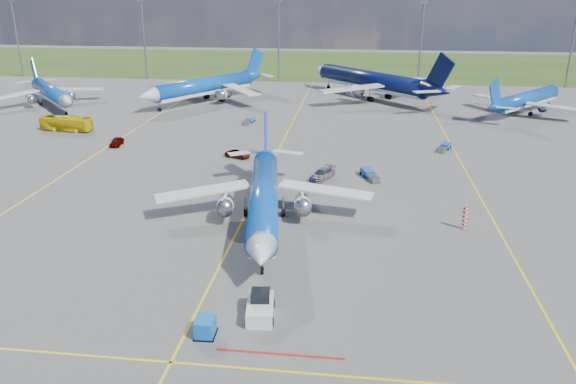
# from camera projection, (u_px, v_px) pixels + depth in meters

# --- Properties ---
(ground) EXTENTS (400.00, 400.00, 0.00)m
(ground) POSITION_uv_depth(u_px,v_px,m) (229.00, 247.00, 60.80)
(ground) COLOR #545452
(ground) RESTS_ON ground
(grass_strip) EXTENTS (400.00, 80.00, 0.01)m
(grass_strip) POSITION_uv_depth(u_px,v_px,m) (322.00, 64.00, 200.39)
(grass_strip) COLOR #2D4719
(grass_strip) RESTS_ON ground
(taxiway_lines) EXTENTS (60.25, 160.00, 0.02)m
(taxiway_lines) POSITION_uv_depth(u_px,v_px,m) (270.00, 169.00, 86.55)
(taxiway_lines) COLOR yellow
(taxiway_lines) RESTS_ON ground
(floodlight_masts) EXTENTS (202.20, 0.50, 22.70)m
(floodlight_masts) POSITION_uv_depth(u_px,v_px,m) (349.00, 38.00, 157.65)
(floodlight_masts) COLOR slate
(floodlight_masts) RESTS_ON ground
(warning_post) EXTENTS (0.50, 0.50, 3.00)m
(warning_post) POSITION_uv_depth(u_px,v_px,m) (465.00, 217.00, 64.71)
(warning_post) COLOR red
(warning_post) RESTS_ON ground
(bg_jet_nw) EXTENTS (44.12, 44.74, 9.35)m
(bg_jet_nw) POSITION_uv_depth(u_px,v_px,m) (53.00, 106.00, 131.15)
(bg_jet_nw) COLOR #0C48AD
(bg_jet_nw) RESTS_ON ground
(bg_jet_nnw) EXTENTS (49.46, 52.80, 11.06)m
(bg_jet_nnw) POSITION_uv_depth(u_px,v_px,m) (206.00, 102.00, 135.75)
(bg_jet_nnw) COLOR #0C48AD
(bg_jet_nnw) RESTS_ON ground
(bg_jet_n) EXTENTS (60.49, 61.13, 12.79)m
(bg_jet_n) POSITION_uv_depth(u_px,v_px,m) (370.00, 98.00, 140.22)
(bg_jet_n) COLOR #07103A
(bg_jet_n) RESTS_ON ground
(bg_jet_ne) EXTENTS (42.49, 43.41, 9.06)m
(bg_jet_ne) POSITION_uv_depth(u_px,v_px,m) (525.00, 113.00, 124.32)
(bg_jet_ne) COLOR #0C48AD
(bg_jet_ne) RESTS_ON ground
(main_airliner) EXTENTS (33.46, 40.92, 9.74)m
(main_airliner) POSITION_uv_depth(u_px,v_px,m) (264.00, 224.00, 66.71)
(main_airliner) COLOR #0C48AD
(main_airliner) RESTS_ON ground
(pushback_tug) EXTENTS (2.69, 6.05, 2.02)m
(pushback_tug) POSITION_uv_depth(u_px,v_px,m) (260.00, 307.00, 47.94)
(pushback_tug) COLOR silver
(pushback_tug) RESTS_ON ground
(uld_container) EXTENTS (1.55, 1.91, 1.49)m
(uld_container) POSITION_uv_depth(u_px,v_px,m) (205.00, 327.00, 45.26)
(uld_container) COLOR blue
(uld_container) RESTS_ON ground
(apron_bus) EXTENTS (10.63, 3.64, 2.90)m
(apron_bus) POSITION_uv_depth(u_px,v_px,m) (66.00, 124.00, 108.51)
(apron_bus) COLOR yellow
(apron_bus) RESTS_ON ground
(service_car_a) EXTENTS (2.08, 4.34, 1.43)m
(service_car_a) POSITION_uv_depth(u_px,v_px,m) (116.00, 142.00, 98.73)
(service_car_a) COLOR #999999
(service_car_a) RESTS_ON ground
(service_car_b) EXTENTS (4.74, 3.45, 1.20)m
(service_car_b) POSITION_uv_depth(u_px,v_px,m) (238.00, 154.00, 91.97)
(service_car_b) COLOR #999999
(service_car_b) RESTS_ON ground
(service_car_c) EXTENTS (4.09, 5.50, 1.48)m
(service_car_c) POSITION_uv_depth(u_px,v_px,m) (322.00, 174.00, 81.89)
(service_car_c) COLOR #999999
(service_car_c) RESTS_ON ground
(baggage_tug_w) EXTENTS (2.93, 5.06, 1.10)m
(baggage_tug_w) POSITION_uv_depth(u_px,v_px,m) (370.00, 175.00, 82.18)
(baggage_tug_w) COLOR #1C50AA
(baggage_tug_w) RESTS_ON ground
(baggage_tug_c) EXTENTS (1.94, 4.55, 0.99)m
(baggage_tug_c) POSITION_uv_depth(u_px,v_px,m) (249.00, 121.00, 114.73)
(baggage_tug_c) COLOR #1A68A1
(baggage_tug_c) RESTS_ON ground
(baggage_tug_e) EXTENTS (2.86, 4.53, 1.00)m
(baggage_tug_e) POSITION_uv_depth(u_px,v_px,m) (444.00, 147.00, 96.17)
(baggage_tug_e) COLOR #1C4AAB
(baggage_tug_e) RESTS_ON ground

